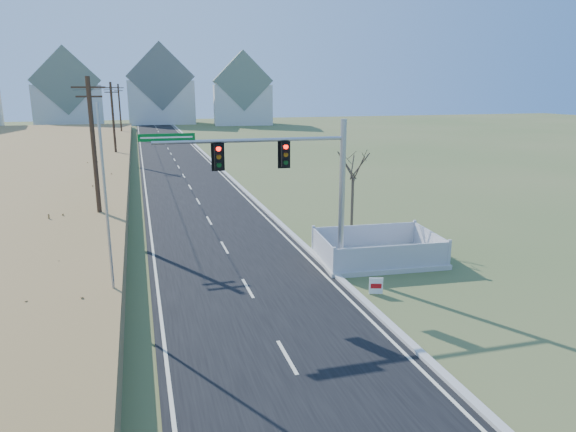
{
  "coord_description": "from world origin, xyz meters",
  "views": [
    {
      "loc": [
        -4.11,
        -16.14,
        8.37
      ],
      "look_at": [
        1.47,
        2.92,
        3.4
      ],
      "focal_mm": 32.0,
      "sensor_mm": 36.0,
      "label": 1
    }
  ],
  "objects_px": {
    "flagpole": "(109,239)",
    "bare_tree": "(353,163)",
    "open_sign": "(376,286)",
    "traffic_signal_mast": "(302,183)",
    "fence_enclosure": "(377,255)"
  },
  "relations": [
    {
      "from": "traffic_signal_mast",
      "to": "bare_tree",
      "type": "xyz_separation_m",
      "value": [
        4.77,
        5.44,
        -0.07
      ]
    },
    {
      "from": "open_sign",
      "to": "traffic_signal_mast",
      "type": "bearing_deg",
      "value": 147.94
    },
    {
      "from": "fence_enclosure",
      "to": "bare_tree",
      "type": "xyz_separation_m",
      "value": [
        0.41,
        4.24,
        4.01
      ]
    },
    {
      "from": "traffic_signal_mast",
      "to": "flagpole",
      "type": "xyz_separation_m",
      "value": [
        -7.94,
        -2.31,
        -1.2
      ]
    },
    {
      "from": "flagpole",
      "to": "bare_tree",
      "type": "height_order",
      "value": "flagpole"
    },
    {
      "from": "traffic_signal_mast",
      "to": "open_sign",
      "type": "distance_m",
      "value": 5.38
    },
    {
      "from": "flagpole",
      "to": "open_sign",
      "type": "bearing_deg",
      "value": -2.34
    },
    {
      "from": "open_sign",
      "to": "flagpole",
      "type": "distance_m",
      "value": 10.7
    },
    {
      "from": "fence_enclosure",
      "to": "bare_tree",
      "type": "distance_m",
      "value": 5.85
    },
    {
      "from": "flagpole",
      "to": "fence_enclosure",
      "type": "bearing_deg",
      "value": 15.89
    },
    {
      "from": "fence_enclosure",
      "to": "open_sign",
      "type": "distance_m",
      "value": 4.4
    },
    {
      "from": "traffic_signal_mast",
      "to": "open_sign",
      "type": "bearing_deg",
      "value": -47.59
    },
    {
      "from": "fence_enclosure",
      "to": "flagpole",
      "type": "bearing_deg",
      "value": -159.47
    },
    {
      "from": "fence_enclosure",
      "to": "flagpole",
      "type": "distance_m",
      "value": 13.11
    },
    {
      "from": "open_sign",
      "to": "fence_enclosure",
      "type": "bearing_deg",
      "value": 80.03
    }
  ]
}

